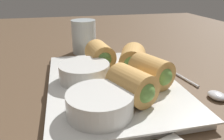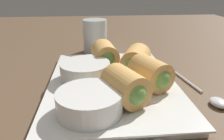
{
  "view_description": "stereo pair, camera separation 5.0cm",
  "coord_description": "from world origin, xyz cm",
  "px_view_note": "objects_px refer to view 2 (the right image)",
  "views": [
    {
      "loc": [
        -40.27,
        9.55,
        20.69
      ],
      "look_at": [
        -3.92,
        1.3,
        5.57
      ],
      "focal_mm": 35.0,
      "sensor_mm": 36.0,
      "label": 1
    },
    {
      "loc": [
        -41.05,
        4.61,
        20.69
      ],
      "look_at": [
        -3.92,
        1.3,
        5.57
      ],
      "focal_mm": 35.0,
      "sensor_mm": 36.0,
      "label": 2
    }
  ],
  "objects_px": {
    "spoon": "(212,98)",
    "drinking_glass": "(95,36)",
    "dipping_bowl_near": "(85,70)",
    "dipping_bowl_far": "(90,101)",
    "serving_plate": "(112,84)"
  },
  "relations": [
    {
      "from": "serving_plate",
      "to": "spoon",
      "type": "distance_m",
      "value": 0.18
    },
    {
      "from": "serving_plate",
      "to": "spoon",
      "type": "xyz_separation_m",
      "value": [
        -0.06,
        -0.16,
        -0.0
      ]
    },
    {
      "from": "dipping_bowl_near",
      "to": "dipping_bowl_far",
      "type": "distance_m",
      "value": 0.12
    },
    {
      "from": "serving_plate",
      "to": "dipping_bowl_near",
      "type": "distance_m",
      "value": 0.06
    },
    {
      "from": "spoon",
      "to": "drinking_glass",
      "type": "distance_m",
      "value": 0.36
    },
    {
      "from": "dipping_bowl_far",
      "to": "drinking_glass",
      "type": "xyz_separation_m",
      "value": [
        0.34,
        -0.01,
        0.01
      ]
    },
    {
      "from": "serving_plate",
      "to": "dipping_bowl_far",
      "type": "xyz_separation_m",
      "value": [
        -0.1,
        0.04,
        0.02
      ]
    },
    {
      "from": "serving_plate",
      "to": "dipping_bowl_near",
      "type": "bearing_deg",
      "value": 75.07
    },
    {
      "from": "serving_plate",
      "to": "spoon",
      "type": "height_order",
      "value": "serving_plate"
    },
    {
      "from": "dipping_bowl_near",
      "to": "spoon",
      "type": "distance_m",
      "value": 0.23
    },
    {
      "from": "serving_plate",
      "to": "dipping_bowl_near",
      "type": "height_order",
      "value": "dipping_bowl_near"
    },
    {
      "from": "dipping_bowl_near",
      "to": "spoon",
      "type": "relative_size",
      "value": 0.6
    },
    {
      "from": "serving_plate",
      "to": "dipping_bowl_far",
      "type": "distance_m",
      "value": 0.11
    },
    {
      "from": "spoon",
      "to": "drinking_glass",
      "type": "xyz_separation_m",
      "value": [
        0.3,
        0.19,
        0.04
      ]
    },
    {
      "from": "dipping_bowl_near",
      "to": "drinking_glass",
      "type": "relative_size",
      "value": 1.03
    }
  ]
}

